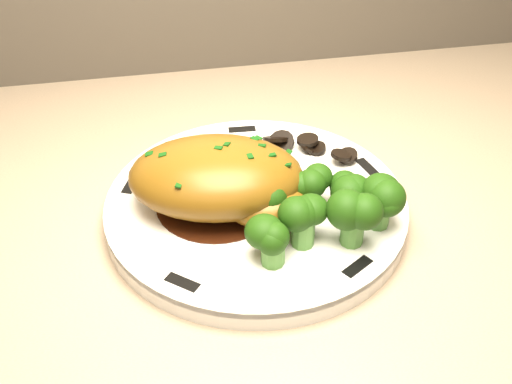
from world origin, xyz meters
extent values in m
cylinder|color=white|center=(0.49, 1.66, 0.95)|extent=(0.31, 0.31, 0.02)
cube|color=black|center=(0.61, 1.69, 0.97)|extent=(0.02, 0.03, 0.00)
cube|color=black|center=(0.50, 1.78, 0.97)|extent=(0.03, 0.01, 0.00)
cube|color=black|center=(0.37, 1.70, 0.97)|extent=(0.02, 0.03, 0.00)
cube|color=black|center=(0.41, 1.56, 0.97)|extent=(0.03, 0.03, 0.00)
cube|color=black|center=(0.56, 1.55, 0.97)|extent=(0.03, 0.03, 0.00)
cylinder|color=black|center=(0.45, 1.66, 0.97)|extent=(0.12, 0.12, 0.00)
ellipsoid|color=brown|center=(0.45, 1.66, 1.00)|extent=(0.18, 0.14, 0.06)
ellipsoid|color=brown|center=(0.49, 1.62, 0.98)|extent=(0.09, 0.07, 0.03)
cube|color=#0E3E0C|center=(0.40, 1.67, 1.02)|extent=(0.01, 0.01, 0.00)
cube|color=#0E3E0C|center=(0.42, 1.67, 1.03)|extent=(0.01, 0.01, 0.00)
cube|color=#0E3E0C|center=(0.44, 1.67, 1.03)|extent=(0.01, 0.01, 0.00)
cube|color=#0E3E0C|center=(0.46, 1.66, 1.03)|extent=(0.01, 0.01, 0.00)
cube|color=#0E3E0C|center=(0.48, 1.66, 1.03)|extent=(0.01, 0.01, 0.00)
cube|color=#0E3E0C|center=(0.50, 1.66, 1.02)|extent=(0.01, 0.01, 0.00)
cylinder|color=black|center=(0.58, 1.71, 0.97)|extent=(0.02, 0.02, 0.01)
cylinder|color=black|center=(0.58, 1.72, 0.97)|extent=(0.02, 0.02, 0.01)
cylinder|color=black|center=(0.57, 1.73, 0.97)|extent=(0.03, 0.03, 0.01)
cylinder|color=black|center=(0.55, 1.73, 0.97)|extent=(0.02, 0.02, 0.01)
cylinder|color=black|center=(0.53, 1.73, 0.97)|extent=(0.02, 0.02, 0.01)
cylinder|color=black|center=(0.52, 1.73, 0.97)|extent=(0.03, 0.03, 0.02)
cylinder|color=black|center=(0.51, 1.72, 0.97)|extent=(0.03, 0.03, 0.02)
cylinder|color=black|center=(0.50, 1.71, 0.97)|extent=(0.02, 0.02, 0.00)
cylinder|color=black|center=(0.51, 1.70, 0.97)|extent=(0.03, 0.03, 0.02)
cylinder|color=black|center=(0.52, 1.69, 0.97)|extent=(0.04, 0.03, 0.02)
cylinder|color=black|center=(0.53, 1.68, 0.97)|extent=(0.03, 0.03, 0.01)
cylinder|color=black|center=(0.55, 1.68, 0.97)|extent=(0.03, 0.03, 0.02)
cylinder|color=black|center=(0.57, 1.69, 0.97)|extent=(0.04, 0.04, 0.01)
cylinder|color=black|center=(0.58, 1.70, 0.97)|extent=(0.04, 0.04, 0.01)
cylinder|color=#528E3C|center=(0.50, 1.63, 0.98)|extent=(0.02, 0.02, 0.03)
sphere|color=black|center=(0.50, 1.63, 1.00)|extent=(0.03, 0.03, 0.03)
cylinder|color=#528E3C|center=(0.53, 1.64, 0.98)|extent=(0.02, 0.02, 0.03)
sphere|color=black|center=(0.53, 1.64, 1.00)|extent=(0.03, 0.03, 0.03)
cylinder|color=#528E3C|center=(0.57, 1.62, 0.98)|extent=(0.02, 0.02, 0.03)
sphere|color=black|center=(0.57, 1.62, 1.00)|extent=(0.03, 0.03, 0.03)
cylinder|color=#528E3C|center=(0.52, 1.59, 0.98)|extent=(0.02, 0.02, 0.03)
sphere|color=black|center=(0.52, 1.59, 1.00)|extent=(0.03, 0.03, 0.03)
cylinder|color=#528E3C|center=(0.56, 1.58, 0.98)|extent=(0.02, 0.02, 0.03)
sphere|color=black|center=(0.56, 1.58, 1.00)|extent=(0.03, 0.03, 0.03)
cylinder|color=#528E3C|center=(0.59, 1.60, 0.98)|extent=(0.02, 0.02, 0.03)
sphere|color=black|center=(0.59, 1.60, 1.00)|extent=(0.03, 0.03, 0.03)
cylinder|color=#528E3C|center=(0.49, 1.57, 0.98)|extent=(0.02, 0.02, 0.03)
sphere|color=black|center=(0.49, 1.57, 1.00)|extent=(0.03, 0.03, 0.03)
camera|label=1|loc=(0.40, 1.18, 1.35)|focal=45.00mm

